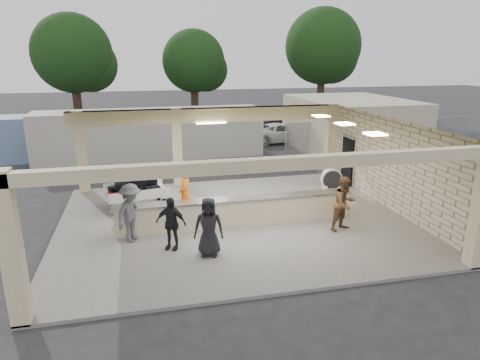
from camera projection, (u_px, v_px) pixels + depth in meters
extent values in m
plane|color=#272729|center=(233.00, 222.00, 15.21)|extent=(120.00, 120.00, 0.00)
cube|color=slate|center=(233.00, 221.00, 15.19)|extent=(12.00, 10.00, 0.10)
cube|color=#C7BB85|center=(233.00, 125.00, 14.22)|extent=(12.00, 10.00, 0.02)
cube|color=#C2BA99|center=(389.00, 165.00, 16.02)|extent=(0.02, 10.00, 3.50)
cube|color=black|center=(347.00, 161.00, 19.16)|extent=(0.10, 0.95, 2.10)
cube|color=#C7BB85|center=(210.00, 115.00, 18.74)|extent=(12.00, 0.50, 0.60)
cube|color=#C7BB85|center=(278.00, 164.00, 9.73)|extent=(12.00, 0.30, 0.30)
cube|color=#C7BB85|center=(81.00, 152.00, 17.94)|extent=(0.40, 0.40, 3.50)
cube|color=#C7BB85|center=(177.00, 148.00, 18.81)|extent=(0.40, 0.40, 3.50)
cube|color=#C7BB85|center=(330.00, 140.00, 20.45)|extent=(0.40, 0.40, 3.50)
cube|color=#C7BB85|center=(11.00, 250.00, 8.95)|extent=(0.40, 0.40, 3.50)
cube|color=white|center=(211.00, 123.00, 18.60)|extent=(1.30, 0.12, 0.06)
cube|color=#FFEABF|center=(321.00, 116.00, 16.46)|extent=(0.55, 0.55, 0.04)
cube|color=#FFEABF|center=(345.00, 124.00, 14.59)|extent=(0.55, 0.55, 0.04)
cube|color=#FFEABF|center=(375.00, 134.00, 12.72)|extent=(0.55, 0.55, 0.04)
cube|color=beige|center=(236.00, 213.00, 14.58)|extent=(8.00, 0.50, 0.90)
cube|color=#B7B7BC|center=(236.00, 199.00, 14.44)|extent=(8.20, 0.58, 0.06)
cube|color=white|center=(137.00, 194.00, 16.29)|extent=(2.50, 1.77, 0.11)
cylinder|color=black|center=(115.00, 210.00, 15.59)|extent=(0.18, 0.38, 0.37)
cylinder|color=black|center=(111.00, 202.00, 16.47)|extent=(0.18, 0.38, 0.37)
cylinder|color=black|center=(164.00, 203.00, 16.30)|extent=(0.18, 0.38, 0.37)
cylinder|color=black|center=(158.00, 196.00, 17.18)|extent=(0.18, 0.38, 0.37)
cube|color=white|center=(133.00, 184.00, 16.84)|extent=(2.25, 0.47, 0.27)
cube|color=white|center=(140.00, 194.00, 15.63)|extent=(2.25, 0.47, 0.27)
cube|color=black|center=(118.00, 194.00, 15.71)|extent=(0.59, 0.44, 0.24)
cube|color=black|center=(136.00, 192.00, 15.96)|extent=(0.59, 0.44, 0.24)
cube|color=black|center=(153.00, 190.00, 16.21)|extent=(0.59, 0.44, 0.24)
cube|color=black|center=(116.00, 190.00, 16.19)|extent=(0.59, 0.44, 0.24)
cube|color=black|center=(133.00, 188.00, 16.44)|extent=(0.59, 0.44, 0.24)
cube|color=black|center=(150.00, 186.00, 16.69)|extent=(0.59, 0.44, 0.24)
cube|color=black|center=(122.00, 186.00, 15.79)|extent=(0.59, 0.44, 0.24)
cube|color=black|center=(139.00, 183.00, 16.20)|extent=(0.59, 0.44, 0.24)
cube|color=black|center=(150.00, 180.00, 16.54)|extent=(0.59, 0.44, 0.24)
cube|color=black|center=(125.00, 182.00, 16.27)|extent=(0.59, 0.44, 0.24)
cube|color=black|center=(131.00, 177.00, 16.03)|extent=(0.59, 0.44, 0.24)
cube|color=black|center=(145.00, 175.00, 16.32)|extent=(0.59, 0.44, 0.24)
cube|color=#590F0C|center=(116.00, 195.00, 15.60)|extent=(0.59, 0.44, 0.24)
cylinder|color=white|center=(332.00, 179.00, 18.19)|extent=(0.94, 0.47, 0.90)
cylinder|color=black|center=(332.00, 179.00, 18.19)|extent=(0.85, 0.49, 0.80)
cube|color=white|center=(325.00, 188.00, 18.24)|extent=(0.06, 0.50, 0.30)
cube|color=white|center=(337.00, 188.00, 18.37)|extent=(0.06, 0.50, 0.30)
imported|color=orange|center=(185.00, 194.00, 14.98)|extent=(0.50, 0.74, 1.86)
imported|color=brown|center=(344.00, 204.00, 14.09)|extent=(0.97, 0.70, 1.83)
imported|color=black|center=(171.00, 223.00, 12.71)|extent=(1.01, 0.75, 1.63)
imported|color=#4A4A4F|center=(131.00, 213.00, 13.23)|extent=(1.08, 1.21, 1.87)
imported|color=black|center=(209.00, 227.00, 12.29)|extent=(0.92, 0.55, 1.76)
imported|color=white|center=(281.00, 133.00, 29.01)|extent=(4.73, 2.64, 1.29)
imported|color=white|center=(349.00, 128.00, 30.12)|extent=(5.38, 2.85, 1.61)
imported|color=black|center=(281.00, 127.00, 31.14)|extent=(4.12, 2.27, 1.30)
cube|color=#B9B9B4|center=(151.00, 134.00, 24.51)|extent=(12.78, 2.97, 2.75)
cylinder|color=gray|center=(285.00, 141.00, 24.42)|extent=(0.06, 0.06, 2.00)
cylinder|color=gray|center=(318.00, 139.00, 24.86)|extent=(0.06, 0.06, 2.00)
cylinder|color=gray|center=(349.00, 138.00, 25.29)|extent=(0.06, 0.06, 2.00)
cylinder|color=gray|center=(380.00, 137.00, 25.73)|extent=(0.06, 0.06, 2.00)
cylinder|color=gray|center=(409.00, 135.00, 26.16)|extent=(0.06, 0.06, 2.00)
cylinder|color=gray|center=(438.00, 134.00, 26.60)|extent=(0.06, 0.06, 2.00)
cylinder|color=gray|center=(465.00, 133.00, 27.03)|extent=(0.06, 0.06, 2.00)
cube|color=gray|center=(380.00, 137.00, 25.73)|extent=(12.00, 0.02, 2.00)
cylinder|color=gray|center=(381.00, 120.00, 25.45)|extent=(12.00, 0.05, 0.05)
cylinder|color=#382619|center=(77.00, 99.00, 35.26)|extent=(0.70, 0.70, 4.50)
sphere|color=black|center=(72.00, 53.00, 34.24)|extent=(6.30, 6.30, 6.30)
sphere|color=black|center=(90.00, 65.00, 35.32)|extent=(4.50, 4.50, 4.50)
cylinder|color=#382619|center=(195.00, 97.00, 39.37)|extent=(0.70, 0.70, 4.00)
sphere|color=black|center=(194.00, 61.00, 38.47)|extent=(5.60, 5.60, 5.60)
sphere|color=black|center=(206.00, 70.00, 39.52)|extent=(4.00, 4.00, 4.00)
cylinder|color=#382619|center=(321.00, 90.00, 40.91)|extent=(0.70, 0.70, 5.00)
sphere|color=black|center=(323.00, 46.00, 39.78)|extent=(7.00, 7.00, 7.00)
sphere|color=black|center=(331.00, 57.00, 40.89)|extent=(5.00, 5.00, 5.00)
cube|color=beige|center=(350.00, 125.00, 26.17)|extent=(6.00, 8.00, 3.20)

